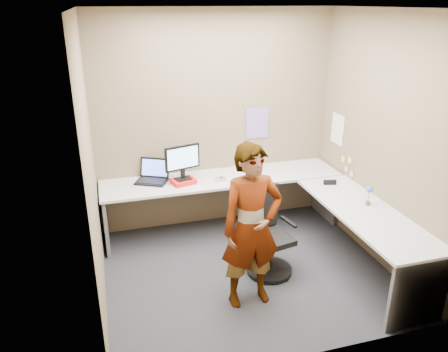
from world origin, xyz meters
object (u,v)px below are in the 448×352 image
object	(u,v)px
office_chair	(267,239)
person	(252,227)
desk	(273,203)
monitor	(182,160)

from	to	relation	value
office_chair	person	world-z (taller)	person
desk	person	world-z (taller)	person
monitor	office_chair	xyz separation A→B (m)	(0.72, -0.96, -0.65)
desk	person	xyz separation A→B (m)	(-0.56, -0.85, 0.22)
person	office_chair	bearing A→B (deg)	48.17
monitor	office_chair	distance (m)	1.36
person	desk	bearing A→B (deg)	52.94
desk	monitor	xyz separation A→B (m)	(-0.94, 0.55, 0.44)
person	monitor	bearing A→B (deg)	101.42
monitor	office_chair	size ratio (longest dim) A/B	0.46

